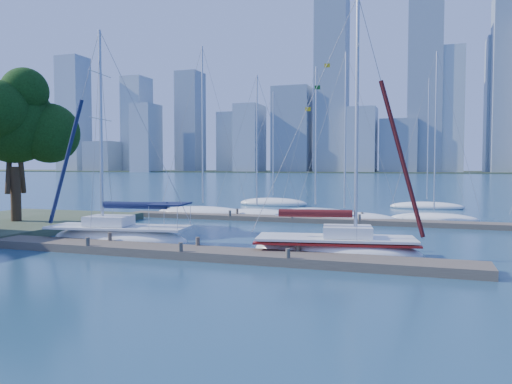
% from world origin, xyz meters
% --- Properties ---
extents(ground, '(700.00, 700.00, 0.00)m').
position_xyz_m(ground, '(0.00, 0.00, 0.00)').
color(ground, navy).
rests_on(ground, ground).
extents(near_dock, '(26.00, 2.00, 0.40)m').
position_xyz_m(near_dock, '(0.00, 0.00, 0.20)').
color(near_dock, '#4A4036').
rests_on(near_dock, ground).
extents(far_dock, '(30.00, 1.80, 0.36)m').
position_xyz_m(far_dock, '(2.00, 16.00, 0.18)').
color(far_dock, '#4A4036').
rests_on(far_dock, ground).
extents(far_shore, '(800.00, 100.00, 1.50)m').
position_xyz_m(far_shore, '(0.00, 320.00, 0.00)').
color(far_shore, '#38472D').
rests_on(far_shore, ground).
extents(tree, '(7.80, 7.13, 10.69)m').
position_xyz_m(tree, '(-15.89, 5.84, 7.28)').
color(tree, '#322316').
rests_on(tree, ground).
extents(sailboat_navy, '(8.54, 3.84, 12.15)m').
position_xyz_m(sailboat_navy, '(-5.41, 2.32, 0.94)').
color(sailboat_navy, white).
rests_on(sailboat_navy, ground).
extents(sailboat_maroon, '(8.22, 3.91, 12.54)m').
position_xyz_m(sailboat_maroon, '(6.49, 2.18, 1.01)').
color(sailboat_maroon, white).
rests_on(sailboat_maroon, ground).
extents(bg_boat_0, '(8.82, 3.69, 14.64)m').
position_xyz_m(bg_boat_0, '(-7.44, 17.65, 0.29)').
color(bg_boat_0, white).
rests_on(bg_boat_0, ground).
extents(bg_boat_1, '(7.19, 3.08, 11.98)m').
position_xyz_m(bg_boat_1, '(-2.66, 17.86, 0.25)').
color(bg_boat_1, white).
rests_on(bg_boat_1, ground).
extents(bg_boat_2, '(7.45, 4.99, 12.66)m').
position_xyz_m(bg_boat_2, '(1.96, 19.15, 0.28)').
color(bg_boat_2, white).
rests_on(bg_boat_2, ground).
extents(bg_boat_3, '(8.29, 3.78, 13.18)m').
position_xyz_m(bg_boat_3, '(4.63, 17.20, 0.26)').
color(bg_boat_3, white).
rests_on(bg_boat_3, ground).
extents(bg_boat_4, '(6.57, 2.23, 13.20)m').
position_xyz_m(bg_boat_4, '(11.12, 19.43, 0.25)').
color(bg_boat_4, white).
rests_on(bg_boat_4, ground).
extents(bg_boat_6, '(7.82, 3.73, 12.55)m').
position_xyz_m(bg_boat_6, '(-5.01, 30.37, 0.28)').
color(bg_boat_6, white).
rests_on(bg_boat_6, ground).
extents(bg_boat_7, '(7.38, 4.33, 13.21)m').
position_xyz_m(bg_boat_7, '(10.67, 31.32, 0.25)').
color(bg_boat_7, white).
rests_on(bg_boat_7, ground).
extents(skyline, '(502.52, 51.31, 107.34)m').
position_xyz_m(skyline, '(21.48, 290.30, 36.29)').
color(skyline, gray).
rests_on(skyline, ground).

